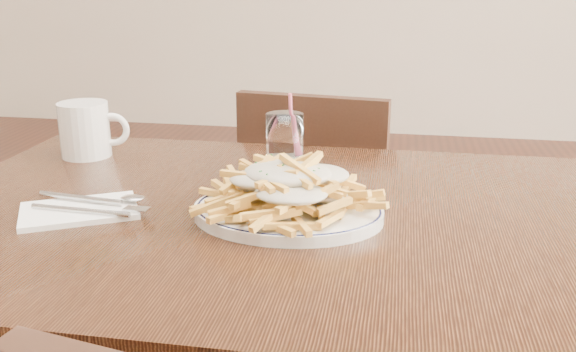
% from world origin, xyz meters
% --- Properties ---
extents(table, '(1.20, 0.80, 0.75)m').
position_xyz_m(table, '(0.00, 0.00, 0.67)').
color(table, black).
rests_on(table, ground).
extents(chair_far, '(0.43, 0.43, 0.83)m').
position_xyz_m(chair_far, '(-0.01, 0.66, 0.47)').
color(chair_far, black).
rests_on(chair_far, ground).
extents(fries_plate, '(0.31, 0.27, 0.02)m').
position_xyz_m(fries_plate, '(0.03, -0.03, 0.76)').
color(fries_plate, white).
rests_on(fries_plate, table).
extents(loaded_fries, '(0.28, 0.23, 0.08)m').
position_xyz_m(loaded_fries, '(0.03, -0.03, 0.81)').
color(loaded_fries, gold).
rests_on(loaded_fries, fries_plate).
extents(napkin, '(0.22, 0.19, 0.01)m').
position_xyz_m(napkin, '(-0.31, -0.07, 0.75)').
color(napkin, white).
rests_on(napkin, table).
extents(cutlery, '(0.22, 0.08, 0.01)m').
position_xyz_m(cutlery, '(-0.31, -0.06, 0.76)').
color(cutlery, silver).
rests_on(cutlery, napkin).
extents(water_glass, '(0.07, 0.07, 0.16)m').
position_xyz_m(water_glass, '(-0.02, 0.20, 0.80)').
color(water_glass, white).
rests_on(water_glass, table).
extents(coffee_mug, '(0.14, 0.10, 0.11)m').
position_xyz_m(coffee_mug, '(-0.45, 0.24, 0.81)').
color(coffee_mug, white).
rests_on(coffee_mug, table).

